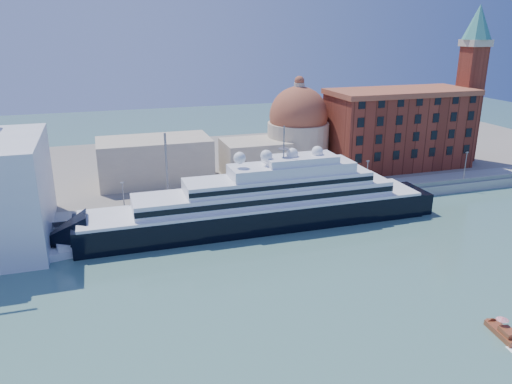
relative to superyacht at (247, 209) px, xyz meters
name	(u,v)px	position (x,y,z in m)	size (l,w,h in m)	color
ground	(304,271)	(4.15, -23.00, -4.54)	(400.00, 400.00, 0.00)	#3C685F
quay	(251,204)	(4.15, 11.00, -3.29)	(180.00, 10.00, 2.50)	gray
land	(213,164)	(4.15, 52.00, -3.54)	(260.00, 72.00, 2.00)	slate
quay_fence	(256,203)	(4.15, 6.50, -1.44)	(180.00, 0.10, 1.20)	slate
superyacht	(247,209)	(0.00, 0.00, 0.00)	(88.08, 12.21, 26.32)	black
service_barge	(59,253)	(-39.23, -3.14, -3.78)	(12.28, 6.20, 2.64)	white
water_taxi	(504,332)	(23.74, -50.64, -3.85)	(2.80, 6.27, 2.88)	maroon
warehouse	(398,128)	(56.15, 29.00, 9.25)	(43.00, 19.00, 23.25)	maroon
campanile	(471,75)	(80.15, 29.00, 24.21)	(8.40, 8.40, 47.00)	maroon
church	(248,144)	(10.54, 34.72, 6.37)	(66.00, 18.00, 25.50)	beige
lamp_posts	(200,177)	(-8.52, 9.27, 5.30)	(120.80, 2.40, 18.00)	slate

